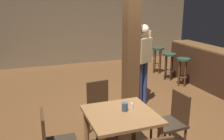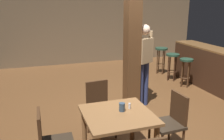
{
  "view_description": "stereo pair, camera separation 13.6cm",
  "coord_description": "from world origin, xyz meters",
  "px_view_note": "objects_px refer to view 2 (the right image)",
  "views": [
    {
      "loc": [
        -2.18,
        -4.13,
        2.17
      ],
      "look_at": [
        -0.71,
        -0.14,
        0.99
      ],
      "focal_mm": 40.0,
      "sensor_mm": 36.0,
      "label": 1
    },
    {
      "loc": [
        -2.05,
        -4.17,
        2.17
      ],
      "look_at": [
        -0.71,
        -0.14,
        0.99
      ],
      "focal_mm": 40.0,
      "sensor_mm": 36.0,
      "label": 2
    }
  ],
  "objects_px": {
    "napkin_cup": "(122,107)",
    "bar_stool_mid": "(172,60)",
    "chair_east": "(171,120)",
    "bar_stool_near": "(186,66)",
    "salt_shaker": "(129,106)",
    "chair_north": "(100,106)",
    "bar_stool_far": "(161,54)",
    "bar_counter": "(204,66)",
    "dining_table": "(118,122)",
    "standing_person": "(144,60)"
  },
  "relations": [
    {
      "from": "dining_table",
      "to": "chair_north",
      "type": "relative_size",
      "value": 1.01
    },
    {
      "from": "standing_person",
      "to": "bar_stool_mid",
      "type": "xyz_separation_m",
      "value": [
        1.53,
        1.36,
        -0.43
      ]
    },
    {
      "from": "bar_stool_far",
      "to": "chair_north",
      "type": "bearing_deg",
      "value": -133.45
    },
    {
      "from": "standing_person",
      "to": "chair_east",
      "type": "bearing_deg",
      "value": -101.41
    },
    {
      "from": "dining_table",
      "to": "salt_shaker",
      "type": "height_order",
      "value": "salt_shaker"
    },
    {
      "from": "chair_north",
      "to": "napkin_cup",
      "type": "height_order",
      "value": "chair_north"
    },
    {
      "from": "bar_counter",
      "to": "bar_stool_mid",
      "type": "relative_size",
      "value": 2.89
    },
    {
      "from": "salt_shaker",
      "to": "bar_stool_near",
      "type": "bearing_deg",
      "value": 42.76
    },
    {
      "from": "chair_north",
      "to": "bar_stool_far",
      "type": "distance_m",
      "value": 4.0
    },
    {
      "from": "chair_north",
      "to": "bar_stool_far",
      "type": "relative_size",
      "value": 1.11
    },
    {
      "from": "bar_stool_near",
      "to": "bar_stool_mid",
      "type": "distance_m",
      "value": 0.59
    },
    {
      "from": "bar_counter",
      "to": "standing_person",
      "type": "bearing_deg",
      "value": -161.17
    },
    {
      "from": "dining_table",
      "to": "napkin_cup",
      "type": "relative_size",
      "value": 7.83
    },
    {
      "from": "dining_table",
      "to": "chair_north",
      "type": "height_order",
      "value": "chair_north"
    },
    {
      "from": "chair_east",
      "to": "bar_counter",
      "type": "height_order",
      "value": "bar_counter"
    },
    {
      "from": "chair_east",
      "to": "bar_stool_far",
      "type": "distance_m",
      "value": 4.19
    },
    {
      "from": "napkin_cup",
      "to": "bar_stool_mid",
      "type": "height_order",
      "value": "napkin_cup"
    },
    {
      "from": "chair_east",
      "to": "bar_counter",
      "type": "xyz_separation_m",
      "value": [
        2.39,
        2.37,
        0.02
      ]
    },
    {
      "from": "chair_east",
      "to": "chair_north",
      "type": "xyz_separation_m",
      "value": [
        -0.84,
        0.83,
        0.0
      ]
    },
    {
      "from": "bar_counter",
      "to": "bar_stool_near",
      "type": "xyz_separation_m",
      "value": [
        -0.49,
        0.06,
        0.03
      ]
    },
    {
      "from": "chair_east",
      "to": "bar_stool_near",
      "type": "height_order",
      "value": "chair_east"
    },
    {
      "from": "napkin_cup",
      "to": "bar_stool_far",
      "type": "distance_m",
      "value": 4.53
    },
    {
      "from": "salt_shaker",
      "to": "bar_stool_near",
      "type": "relative_size",
      "value": 0.11
    },
    {
      "from": "napkin_cup",
      "to": "standing_person",
      "type": "bearing_deg",
      "value": 56.14
    },
    {
      "from": "dining_table",
      "to": "chair_north",
      "type": "xyz_separation_m",
      "value": [
        -0.02,
        0.82,
        -0.1
      ]
    },
    {
      "from": "napkin_cup",
      "to": "bar_stool_far",
      "type": "bearing_deg",
      "value": 54.2
    },
    {
      "from": "napkin_cup",
      "to": "standing_person",
      "type": "height_order",
      "value": "standing_person"
    },
    {
      "from": "bar_stool_mid",
      "to": "standing_person",
      "type": "bearing_deg",
      "value": -138.42
    },
    {
      "from": "standing_person",
      "to": "bar_stool_near",
      "type": "distance_m",
      "value": 1.8
    },
    {
      "from": "chair_east",
      "to": "bar_stool_far",
      "type": "relative_size",
      "value": 1.11
    },
    {
      "from": "bar_counter",
      "to": "bar_stool_far",
      "type": "height_order",
      "value": "bar_counter"
    },
    {
      "from": "standing_person",
      "to": "bar_stool_mid",
      "type": "height_order",
      "value": "standing_person"
    },
    {
      "from": "chair_north",
      "to": "standing_person",
      "type": "bearing_deg",
      "value": 35.39
    },
    {
      "from": "bar_stool_near",
      "to": "bar_stool_mid",
      "type": "bearing_deg",
      "value": 93.64
    },
    {
      "from": "chair_north",
      "to": "napkin_cup",
      "type": "bearing_deg",
      "value": -82.65
    },
    {
      "from": "chair_east",
      "to": "standing_person",
      "type": "height_order",
      "value": "standing_person"
    },
    {
      "from": "napkin_cup",
      "to": "bar_stool_mid",
      "type": "bearing_deg",
      "value": 48.66
    },
    {
      "from": "chair_north",
      "to": "bar_stool_near",
      "type": "relative_size",
      "value": 1.2
    },
    {
      "from": "dining_table",
      "to": "bar_stool_mid",
      "type": "height_order",
      "value": "bar_stool_mid"
    },
    {
      "from": "chair_north",
      "to": "chair_east",
      "type": "bearing_deg",
      "value": -44.42
    },
    {
      "from": "dining_table",
      "to": "napkin_cup",
      "type": "bearing_deg",
      "value": 33.62
    },
    {
      "from": "salt_shaker",
      "to": "bar_counter",
      "type": "xyz_separation_m",
      "value": [
        3.01,
        2.27,
        -0.25
      ]
    },
    {
      "from": "dining_table",
      "to": "bar_stool_near",
      "type": "height_order",
      "value": "bar_stool_near"
    },
    {
      "from": "chair_east",
      "to": "bar_stool_far",
      "type": "height_order",
      "value": "chair_east"
    },
    {
      "from": "bar_counter",
      "to": "chair_east",
      "type": "bearing_deg",
      "value": -135.31
    },
    {
      "from": "napkin_cup",
      "to": "salt_shaker",
      "type": "height_order",
      "value": "napkin_cup"
    },
    {
      "from": "napkin_cup",
      "to": "bar_stool_mid",
      "type": "xyz_separation_m",
      "value": [
        2.61,
        2.97,
        -0.22
      ]
    },
    {
      "from": "chair_east",
      "to": "bar_counter",
      "type": "relative_size",
      "value": 0.41
    },
    {
      "from": "chair_east",
      "to": "bar_stool_mid",
      "type": "relative_size",
      "value": 1.18
    },
    {
      "from": "salt_shaker",
      "to": "bar_counter",
      "type": "distance_m",
      "value": 3.78
    }
  ]
}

